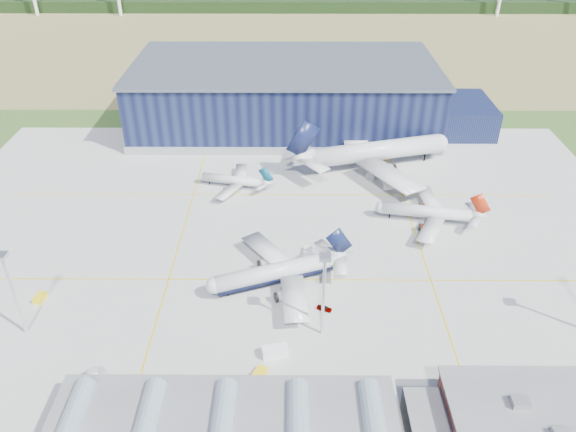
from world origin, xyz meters
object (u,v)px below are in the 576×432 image
at_px(ops_building, 571,430).
at_px(airliner_regional, 232,176).
at_px(car_a, 324,308).
at_px(airliner_red, 427,206).
at_px(gse_tug_c, 385,157).
at_px(gse_cart_b, 370,176).
at_px(light_mast_center, 324,283).
at_px(airstair, 95,381).
at_px(hangar, 292,98).
at_px(gse_cart_a, 308,251).
at_px(airliner_navy, 275,264).
at_px(gse_van_c, 574,384).
at_px(airliner_widebody, 377,142).
at_px(light_mast_west, 10,282).
at_px(gse_van_a, 275,351).
at_px(car_b, 285,393).
at_px(gse_tug_a, 40,298).
at_px(gse_tug_b, 260,373).

xyz_separation_m(ops_building, airliner_regional, (-72.25, 100.00, -0.37)).
bearing_deg(car_a, airliner_red, -17.88).
relative_size(gse_tug_c, gse_cart_b, 1.08).
distance_m(light_mast_center, airstair, 53.19).
xyz_separation_m(hangar, gse_cart_a, (4.70, -92.64, -10.89)).
distance_m(airliner_navy, gse_cart_a, 17.82).
height_order(airliner_regional, gse_van_c, airliner_regional).
relative_size(light_mast_center, gse_van_c, 4.18).
bearing_deg(car_a, airliner_widebody, 5.18).
relative_size(light_mast_west, gse_cart_b, 7.71).
height_order(airliner_navy, gse_tug_c, airliner_navy).
distance_m(airliner_red, gse_cart_a, 40.47).
xyz_separation_m(hangar, light_mast_center, (7.19, -124.80, 3.82)).
bearing_deg(airliner_widebody, gse_van_c, -89.39).
bearing_deg(airliner_regional, ops_building, 138.72).
bearing_deg(gse_van_a, airliner_widebody, -33.43).
bearing_deg(car_b, airliner_navy, 1.63).
distance_m(airliner_red, gse_tug_a, 111.67).
distance_m(airliner_regional, airstair, 88.71).
bearing_deg(car_a, light_mast_center, -165.76).
bearing_deg(hangar, gse_van_c, -67.07).
distance_m(hangar, airliner_widebody, 50.11).
bearing_deg(airliner_widebody, gse_cart_b, -124.33).
relative_size(light_mast_center, gse_tug_c, 7.11).
xyz_separation_m(light_mast_center, airliner_red, (34.10, 48.75, -9.77)).
xyz_separation_m(gse_van_c, car_a, (-51.36, 24.15, -0.68)).
relative_size(gse_tug_b, gse_cart_b, 1.10).
xyz_separation_m(airliner_regional, gse_tug_b, (13.24, -82.85, -3.71)).
xyz_separation_m(airliner_red, car_a, (-33.09, -40.60, -5.02)).
xyz_separation_m(gse_tug_b, car_a, (15.01, 21.01, -0.07)).
bearing_deg(gse_tug_c, gse_cart_b, -140.34).
height_order(light_mast_west, car_a, light_mast_west).
relative_size(gse_tug_a, gse_van_a, 0.63).
relative_size(light_mast_center, airliner_widebody, 0.37).
bearing_deg(gse_cart_a, gse_tug_b, -96.14).
height_order(hangar, gse_tug_b, hangar).
height_order(airliner_navy, gse_van_c, airliner_navy).
bearing_deg(light_mast_center, airliner_widebody, 74.72).
bearing_deg(car_b, gse_cart_a, -9.98).
height_order(airliner_regional, gse_cart_a, airliner_regional).
xyz_separation_m(gse_tug_b, airstair, (-34.81, -3.15, 0.91)).
xyz_separation_m(airliner_navy, airliner_red, (45.60, 30.75, -1.04)).
relative_size(gse_tug_c, car_a, 0.86).
bearing_deg(airliner_red, car_a, 61.11).
height_order(ops_building, light_mast_west, light_mast_west).
bearing_deg(gse_tug_c, gse_tug_b, -136.36).
height_order(gse_tug_b, gse_van_a, gse_van_a).
xyz_separation_m(airliner_regional, gse_cart_b, (47.70, 6.92, -3.77)).
relative_size(airliner_navy, gse_tug_b, 12.51).
relative_size(light_mast_west, gse_cart_a, 6.82).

